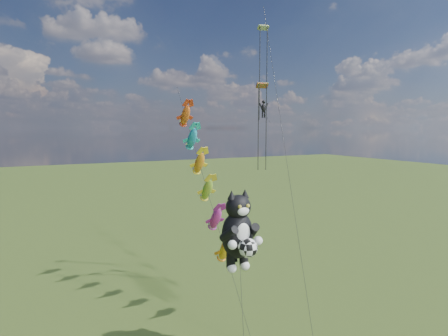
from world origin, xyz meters
name	(u,v)px	position (x,y,z in m)	size (l,w,h in m)	color
cat_kite_rig	(239,230)	(5.33, -1.14, 8.50)	(2.81, 4.26, 11.36)	brown
fish_windsock_rig	(203,176)	(6.43, 7.44, 11.22)	(0.96, 15.97, 19.98)	brown
parafoil_rig	(264,102)	(13.37, 8.17, 18.16)	(6.68, 16.64, 27.96)	brown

